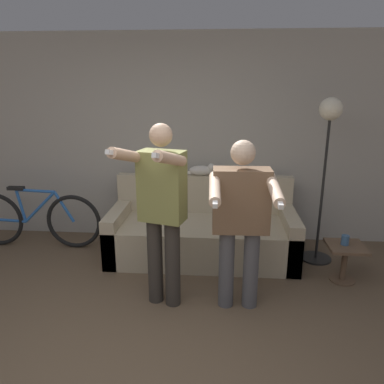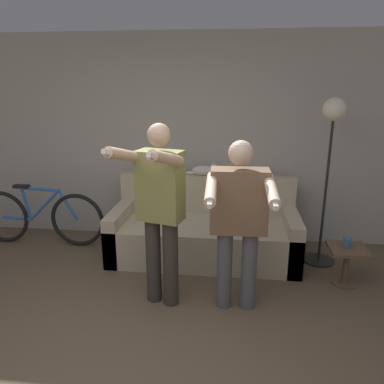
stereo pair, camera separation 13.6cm
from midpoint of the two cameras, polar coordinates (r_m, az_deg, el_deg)
name	(u,v)px [view 1 (the left image)]	position (r m, az deg, el deg)	size (l,w,h in m)	color
wall_back	(173,140)	(4.82, -3.78, 7.91)	(10.00, 0.05, 2.60)	#B7B2A8
couch	(202,233)	(4.47, 0.73, -6.30)	(2.16, 0.92, 0.91)	beige
person_left	(162,206)	(3.29, -5.84, -2.12)	(0.58, 0.74, 1.69)	#38332D
person_right	(241,215)	(3.27, 6.28, -3.54)	(0.57, 0.68, 1.55)	#56565B
cat	(202,170)	(4.58, 0.68, 3.34)	(0.40, 0.12, 0.15)	silver
floor_lamp	(328,139)	(4.30, 19.14, 7.70)	(0.36, 0.36, 1.86)	black
side_table	(345,256)	(4.21, 21.42, -9.03)	(0.37, 0.37, 0.40)	brown
cup	(345,240)	(4.15, 21.43, -6.84)	(0.08, 0.08, 0.10)	#3D6693
bicycle	(35,219)	(5.11, -23.55, -3.84)	(1.69, 0.07, 0.78)	black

